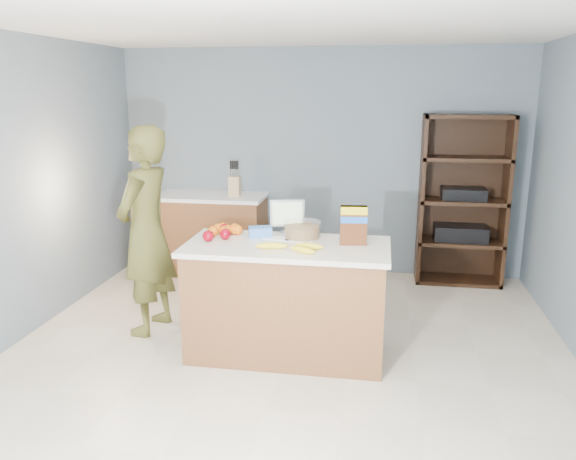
% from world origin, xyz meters
% --- Properties ---
extents(floor, '(4.50, 5.00, 0.02)m').
position_xyz_m(floor, '(0.00, 0.00, 0.00)').
color(floor, beige).
rests_on(floor, ground).
extents(walls, '(4.52, 5.02, 2.51)m').
position_xyz_m(walls, '(0.00, 0.00, 1.65)').
color(walls, slate).
rests_on(walls, ground).
extents(counter_peninsula, '(1.56, 0.76, 0.90)m').
position_xyz_m(counter_peninsula, '(0.00, 0.30, 0.42)').
color(counter_peninsula, brown).
rests_on(counter_peninsula, ground).
extents(back_cabinet, '(1.24, 0.62, 0.90)m').
position_xyz_m(back_cabinet, '(-1.20, 2.20, 0.45)').
color(back_cabinet, brown).
rests_on(back_cabinet, ground).
extents(shelving_unit, '(0.90, 0.40, 1.80)m').
position_xyz_m(shelving_unit, '(1.55, 2.35, 0.86)').
color(shelving_unit, black).
rests_on(shelving_unit, ground).
extents(person, '(0.51, 0.70, 1.77)m').
position_xyz_m(person, '(-1.25, 0.55, 0.89)').
color(person, '#4C4B1E').
rests_on(person, ground).
extents(knife_block, '(0.12, 0.10, 0.31)m').
position_xyz_m(knife_block, '(-0.90, 2.17, 1.02)').
color(knife_block, tan).
rests_on(knife_block, back_cabinet).
extents(envelopes, '(0.41, 0.15, 0.00)m').
position_xyz_m(envelopes, '(-0.02, 0.44, 0.90)').
color(envelopes, white).
rests_on(envelopes, counter_peninsula).
extents(bananas, '(0.52, 0.22, 0.05)m').
position_xyz_m(bananas, '(0.04, 0.15, 0.92)').
color(bananas, yellow).
rests_on(bananas, counter_peninsula).
extents(apples, '(0.20, 0.33, 0.09)m').
position_xyz_m(apples, '(-0.56, 0.38, 0.94)').
color(apples, maroon).
rests_on(apples, counter_peninsula).
extents(oranges, '(0.27, 0.22, 0.08)m').
position_xyz_m(oranges, '(-0.53, 0.52, 0.94)').
color(oranges, orange).
rests_on(oranges, counter_peninsula).
extents(blue_carton, '(0.21, 0.17, 0.08)m').
position_xyz_m(blue_carton, '(-0.25, 0.49, 0.94)').
color(blue_carton, blue).
rests_on(blue_carton, counter_peninsula).
extents(salad_bowl, '(0.30, 0.30, 0.13)m').
position_xyz_m(salad_bowl, '(0.08, 0.52, 0.96)').
color(salad_bowl, '#267219').
rests_on(salad_bowl, counter_peninsula).
extents(tv, '(0.28, 0.12, 0.28)m').
position_xyz_m(tv, '(-0.05, 0.63, 1.06)').
color(tv, silver).
rests_on(tv, counter_peninsula).
extents(cereal_box, '(0.21, 0.10, 0.30)m').
position_xyz_m(cereal_box, '(0.50, 0.38, 1.07)').
color(cereal_box, '#592B14').
rests_on(cereal_box, counter_peninsula).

